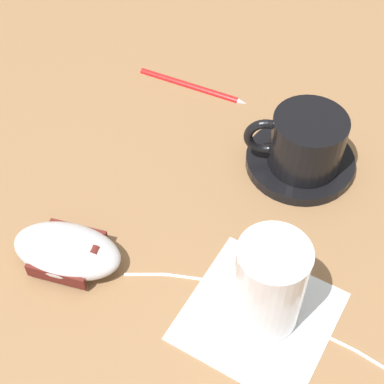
{
  "coord_description": "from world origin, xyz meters",
  "views": [
    {
      "loc": [
        0.19,
        -0.34,
        0.5
      ],
      "look_at": [
        -0.02,
        -0.01,
        0.03
      ],
      "focal_mm": 55.0,
      "sensor_mm": 36.0,
      "label": 1
    }
  ],
  "objects_px": {
    "drinking_glass": "(269,285)",
    "pen": "(192,84)",
    "saucer": "(300,161)",
    "computer_mouse": "(67,251)",
    "coffee_cup": "(305,141)"
  },
  "relations": [
    {
      "from": "saucer",
      "to": "drinking_glass",
      "type": "distance_m",
      "value": 0.2
    },
    {
      "from": "computer_mouse",
      "to": "pen",
      "type": "xyz_separation_m",
      "value": [
        -0.04,
        0.29,
        -0.01
      ]
    },
    {
      "from": "computer_mouse",
      "to": "pen",
      "type": "bearing_deg",
      "value": 98.13
    },
    {
      "from": "saucer",
      "to": "computer_mouse",
      "type": "relative_size",
      "value": 1.0
    },
    {
      "from": "computer_mouse",
      "to": "pen",
      "type": "height_order",
      "value": "computer_mouse"
    },
    {
      "from": "coffee_cup",
      "to": "drinking_glass",
      "type": "height_order",
      "value": "drinking_glass"
    },
    {
      "from": "saucer",
      "to": "computer_mouse",
      "type": "xyz_separation_m",
      "value": [
        -0.14,
        -0.24,
        0.01
      ]
    },
    {
      "from": "coffee_cup",
      "to": "pen",
      "type": "relative_size",
      "value": 0.7
    },
    {
      "from": "drinking_glass",
      "to": "pen",
      "type": "bearing_deg",
      "value": 134.44
    },
    {
      "from": "drinking_glass",
      "to": "pen",
      "type": "xyz_separation_m",
      "value": [
        -0.24,
        0.24,
        -0.05
      ]
    },
    {
      "from": "saucer",
      "to": "drinking_glass",
      "type": "relative_size",
      "value": 1.21
    },
    {
      "from": "saucer",
      "to": "computer_mouse",
      "type": "bearing_deg",
      "value": -119.27
    },
    {
      "from": "coffee_cup",
      "to": "pen",
      "type": "bearing_deg",
      "value": 163.47
    },
    {
      "from": "computer_mouse",
      "to": "drinking_glass",
      "type": "relative_size",
      "value": 1.21
    },
    {
      "from": "saucer",
      "to": "pen",
      "type": "distance_m",
      "value": 0.19
    }
  ]
}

